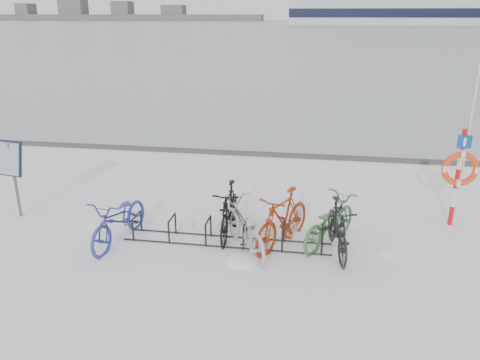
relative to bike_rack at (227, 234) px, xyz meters
name	(u,v)px	position (x,y,z in m)	size (l,w,h in m)	color
ground	(227,242)	(0.00, 0.00, -0.18)	(900.00, 900.00, 0.00)	white
ice_sheet	(316,27)	(0.00, 155.00, -0.17)	(400.00, 298.00, 0.02)	#A5B1BA
quay_edge	(263,154)	(0.00, 5.90, -0.13)	(400.00, 0.25, 0.10)	#3F3F42
bike_rack	(227,234)	(0.00, 0.00, 0.00)	(4.00, 0.48, 0.46)	black
info_board	(11,163)	(-4.67, 0.49, 1.04)	(0.59, 0.31, 1.69)	#595B5E
lifebuoy_station	(460,169)	(4.46, 1.50, 1.07)	(0.71, 0.22, 3.71)	red
shoreline	(103,16)	(-122.02, 260.00, 2.61)	(180.00, 12.00, 9.50)	#505050
bike_0	(119,218)	(-2.03, -0.26, 0.31)	(0.65, 1.87, 0.98)	#2B399B
bike_1	(229,209)	(-0.02, 0.40, 0.35)	(0.50, 1.76, 1.06)	black
bike_2	(244,226)	(0.37, -0.21, 0.30)	(0.64, 1.84, 0.96)	#AFB1B6
bike_3	(283,218)	(1.05, 0.12, 0.37)	(0.52, 1.83, 1.10)	#922A0D
bike_4	(329,220)	(1.93, 0.34, 0.29)	(0.62, 1.79, 0.94)	#356B35
bike_5	(337,227)	(2.06, -0.02, 0.33)	(0.48, 1.69, 1.01)	black
snow_drifts	(235,245)	(0.18, -0.06, -0.18)	(6.30, 1.81, 0.22)	white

